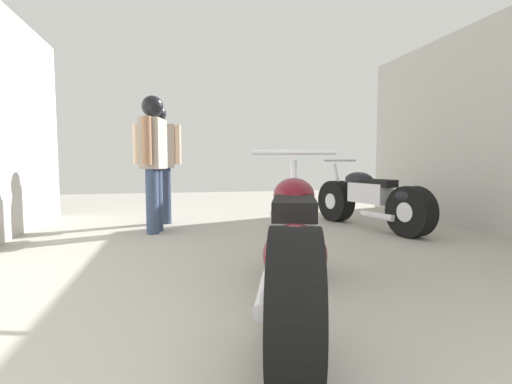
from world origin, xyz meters
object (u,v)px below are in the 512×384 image
object	(u,v)px
motorcycle_maroon_cruiser	(293,246)
mechanic_in_blue	(158,153)
motorcycle_black_naked	(371,200)
mechanic_with_helmet	(153,151)

from	to	relation	value
motorcycle_maroon_cruiser	mechanic_in_blue	distance (m)	3.60
motorcycle_maroon_cruiser	motorcycle_black_naked	world-z (taller)	motorcycle_maroon_cruiser
motorcycle_black_naked	mechanic_with_helmet	size ratio (longest dim) A/B	1.15
mechanic_in_blue	mechanic_with_helmet	world-z (taller)	mechanic_with_helmet
motorcycle_black_naked	mechanic_in_blue	distance (m)	2.95
mechanic_in_blue	mechanic_with_helmet	bearing A→B (deg)	-91.63
motorcycle_maroon_cruiser	mechanic_with_helmet	world-z (taller)	mechanic_with_helmet
motorcycle_maroon_cruiser	motorcycle_black_naked	size ratio (longest dim) A/B	1.05
motorcycle_maroon_cruiser	mechanic_in_blue	bearing A→B (deg)	104.43
motorcycle_maroon_cruiser	mechanic_in_blue	world-z (taller)	mechanic_in_blue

